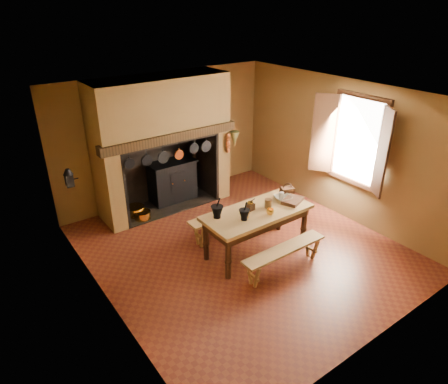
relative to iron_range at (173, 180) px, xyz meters
The scene contains 28 objects.
floor 2.50m from the iron_range, 89.02° to the right, with size 5.50×5.50×0.00m, color maroon.
ceiling 3.37m from the iron_range, 89.02° to the right, with size 5.50×5.50×0.00m, color silver.
back_wall 0.97m from the iron_range, 82.10° to the left, with size 5.00×0.02×2.80m, color olive.
wall_left 3.59m from the iron_range, 135.12° to the right, with size 0.02×5.50×2.80m, color olive.
wall_right 3.65m from the iron_range, 43.91° to the right, with size 0.02×5.50×2.80m, color olive.
wall_front 5.28m from the iron_range, 89.54° to the right, with size 5.00×0.02×2.80m, color olive.
chimney_breast 1.36m from the iron_range, 151.95° to the right, with size 2.95×0.96×2.80m.
iron_range is the anchor object (origin of this frame).
hearth_pans 1.10m from the iron_range, 167.25° to the right, with size 0.51×0.62×0.20m.
hanging_pans 1.12m from the iron_range, 115.02° to the right, with size 1.92×0.29×0.27m.
onion_string 1.49m from the iron_range, 32.25° to the right, with size 0.12×0.10×0.46m, color #983F1C, non-canonical shape.
herb_bunch 1.65m from the iron_range, 28.28° to the right, with size 0.20×0.20×0.35m, color brown.
window 3.91m from the iron_range, 49.98° to the right, with size 0.39×1.75×1.76m.
wall_coffee_mill 2.74m from the iron_range, 159.32° to the right, with size 0.23×0.16×0.31m.
work_table 2.68m from the iron_range, 85.84° to the right, with size 1.94×0.86×0.84m.
bench_front 3.39m from the iron_range, 86.71° to the right, with size 1.62×0.28×0.46m.
bench_back 1.94m from the iron_range, 84.24° to the right, with size 1.79×0.31×0.50m.
mortar_large 2.55m from the iron_range, 101.62° to the right, with size 0.21×0.21×0.36m.
mortar_small 2.82m from the iron_range, 93.78° to the right, with size 0.19×0.19×0.32m.
coffee_grinder 2.61m from the iron_range, 87.47° to the right, with size 0.17×0.14×0.19m.
brass_mug_a 2.78m from the iron_range, 92.32° to the right, with size 0.07×0.07×0.08m, color gold.
brass_mug_b 2.68m from the iron_range, 90.11° to the right, with size 0.08×0.08×0.09m, color gold.
mixing_bowl 2.79m from the iron_range, 72.32° to the right, with size 0.31×0.31×0.08m, color beige.
stoneware_crock 2.76m from the iron_range, 81.12° to the right, with size 0.13×0.13×0.16m, color brown.
glass_jar 2.77m from the iron_range, 72.70° to the right, with size 0.09×0.09×0.15m, color beige.
wicker_basket 2.75m from the iron_range, 66.95° to the right, with size 0.28×0.24×0.23m.
wooden_tray 2.96m from the iron_range, 72.05° to the right, with size 0.39×0.28×0.07m, color #3D2213.
brass_cup 2.94m from the iron_range, 84.45° to the right, with size 0.13×0.13×0.11m, color gold.
Camera 1 is at (-3.86, -4.78, 4.16)m, focal length 32.00 mm.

